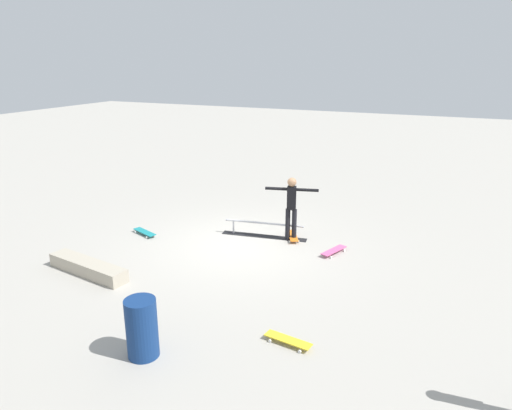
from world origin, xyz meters
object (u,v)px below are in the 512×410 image
Objects in this scene: loose_skateboard_yellow at (288,340)px; loose_skateboard_pink at (334,251)px; skater_main at (291,204)px; trash_bin at (142,328)px; grind_rail at (264,230)px; skateboard_main at (293,236)px; loose_skateboard_teal at (145,232)px; skate_ledge at (88,268)px.

loose_skateboard_pink is (0.30, -3.88, 0.00)m from loose_skateboard_yellow.
trash_bin is (0.42, 5.45, -0.47)m from skater_main.
grind_rail is 2.73× the size of loose_skateboard_yellow.
loose_skateboard_yellow is at bearing -148.35° from trash_bin.
trash_bin is (0.44, 5.57, 0.41)m from skateboard_main.
skateboard_main is at bearing 69.62° from skater_main.
loose_skateboard_teal is at bearing -175.97° from skater_main.
loose_skateboard_teal is (2.90, 1.16, -0.09)m from grind_rail.
skater_main is 1.99× the size of loose_skateboard_yellow.
trash_bin reaches higher than loose_skateboard_yellow.
skateboard_main is 0.98× the size of loose_skateboard_pink.
loose_skateboard_pink is (-1.21, 0.50, 0.00)m from skateboard_main.
skateboard_main and loose_skateboard_yellow have the same top height.
skateboard_main is at bearing -94.48° from trash_bin.
grind_rail is 1.37× the size of skater_main.
grind_rail is 3.12m from loose_skateboard_teal.
skate_ledge is 4.94m from skater_main.
loose_skateboard_pink is at bearing 161.61° from grind_rail.
skateboard_main is 3.86m from loose_skateboard_teal.
grind_rail is at bearing -86.91° from trash_bin.
loose_skateboard_yellow is 2.32m from trash_bin.
trash_bin reaches higher than skateboard_main.
skater_main is at bearing -132.43° from skate_ledge.
loose_skateboard_pink is (-4.84, -0.83, 0.00)m from loose_skateboard_teal.
loose_skateboard_pink is (-1.94, 0.33, -0.09)m from grind_rail.
skater_main reaches higher than loose_skateboard_yellow.
loose_skateboard_pink is 0.85× the size of trash_bin.
skateboard_main is 1.31m from loose_skateboard_pink.
skater_main is (-3.29, -3.60, 0.80)m from skate_ledge.
grind_rail is 1.06m from skater_main.
skate_ledge is at bearing 145.42° from loose_skateboard_pink.
grind_rail is at bearing -125.94° from skate_ledge.
grind_rail is 2.79× the size of skateboard_main.
skate_ledge is at bearing 45.25° from grind_rail.
skate_ledge is at bearing -146.93° from skater_main.
skater_main is at bearing 175.16° from grind_rail.
skateboard_main and loose_skateboard_pink have the same top height.
trash_bin reaches higher than loose_skateboard_teal.
skateboard_main is at bearing -62.97° from loose_skateboard_yellow.
skater_main is at bearing 92.79° from loose_skateboard_pink.
skate_ledge is 1.27× the size of skater_main.
skater_main is at bearing -62.34° from loose_skateboard_yellow.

